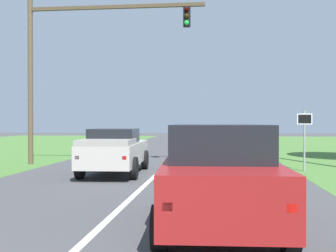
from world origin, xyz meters
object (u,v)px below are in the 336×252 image
Objects in this scene: traffic_light at (75,52)px; keep_moving_sign at (305,132)px; red_suv_near at (218,173)px; crossing_suv_far at (235,142)px; pickup_truck_lead at (115,150)px.

traffic_light is 10.90m from keep_moving_sign.
crossing_suv_far is at bearing 85.62° from red_suv_near.
crossing_suv_far is (1.07, 13.97, -0.07)m from red_suv_near.
crossing_suv_far is (-2.54, 4.74, -0.63)m from keep_moving_sign.
crossing_suv_far is at bearing 23.33° from traffic_light.
keep_moving_sign reaches higher than pickup_truck_lead.
crossing_suv_far is at bearing 118.22° from keep_moving_sign.
traffic_light is at bearing 130.39° from pickup_truck_lead.
crossing_suv_far is at bearing 52.22° from pickup_truck_lead.
keep_moving_sign is (3.61, 9.23, 0.56)m from red_suv_near.
keep_moving_sign is (7.50, 1.66, 0.67)m from pickup_truck_lead.
red_suv_near is at bearing -62.84° from pickup_truck_lead.
pickup_truck_lead is at bearing -167.55° from keep_moving_sign.
traffic_light reaches higher than red_suv_near.
keep_moving_sign is at bearing -61.78° from crossing_suv_far.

